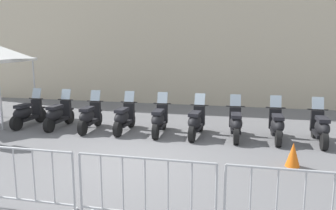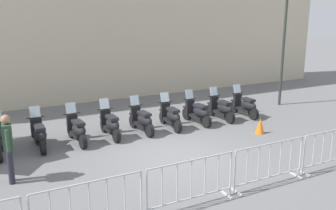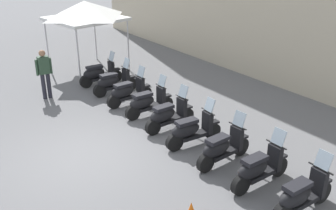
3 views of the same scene
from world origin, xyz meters
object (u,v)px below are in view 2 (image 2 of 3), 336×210
(motorcycle_7, at_px, (222,109))
(motorcycle_8, at_px, (245,106))
(barrier_segment_1, at_px, (90,208))
(motorcycle_4, at_px, (142,120))
(barrier_segment_4, at_px, (331,149))
(street_lamp, at_px, (284,39))
(motorcycle_6, at_px, (198,112))
(barrier_segment_3, at_px, (269,164))
(motorcycle_2, at_px, (77,130))
(traffic_cone, at_px, (260,126))
(motorcycle_5, at_px, (171,116))
(barrier_segment_2, at_px, (191,183))
(motorcycle_1, at_px, (39,135))
(officer_near_row_end, at_px, (8,145))
(motorcycle_3, at_px, (111,125))

(motorcycle_7, bearing_deg, motorcycle_8, -11.65)
(motorcycle_7, height_order, barrier_segment_1, motorcycle_7)
(motorcycle_7, bearing_deg, motorcycle_4, 171.08)
(barrier_segment_4, relative_size, street_lamp, 0.43)
(motorcycle_6, bearing_deg, barrier_segment_3, -112.61)
(motorcycle_7, xyz_separation_m, barrier_segment_1, (-7.50, -3.96, 0.07))
(motorcycle_2, relative_size, barrier_segment_1, 0.82)
(traffic_cone, bearing_deg, motorcycle_2, 152.21)
(barrier_segment_3, height_order, street_lamp, street_lamp)
(motorcycle_7, height_order, traffic_cone, motorcycle_7)
(motorcycle_5, bearing_deg, barrier_segment_4, -76.31)
(barrier_segment_4, bearing_deg, street_lamp, 46.59)
(barrier_segment_3, bearing_deg, motorcycle_2, 114.31)
(motorcycle_6, relative_size, street_lamp, 0.35)
(street_lamp, bearing_deg, barrier_segment_2, -154.21)
(motorcycle_1, relative_size, street_lamp, 0.35)
(motorcycle_6, distance_m, motorcycle_7, 1.14)
(motorcycle_4, relative_size, officer_near_row_end, 1.00)
(barrier_segment_3, bearing_deg, motorcycle_3, 104.21)
(motorcycle_7, bearing_deg, motorcycle_5, 172.09)
(motorcycle_3, height_order, motorcycle_6, same)
(barrier_segment_1, bearing_deg, barrier_segment_3, -9.46)
(barrier_segment_4, bearing_deg, motorcycle_5, 103.69)
(barrier_segment_2, height_order, traffic_cone, barrier_segment_2)
(motorcycle_2, distance_m, motorcycle_4, 2.29)
(motorcycle_3, distance_m, motorcycle_6, 3.44)
(barrier_segment_3, bearing_deg, motorcycle_6, 67.39)
(motorcycle_4, bearing_deg, barrier_segment_1, -132.45)
(barrier_segment_3, distance_m, barrier_segment_4, 2.21)
(motorcycle_3, xyz_separation_m, barrier_segment_2, (-0.80, -5.06, 0.07))
(motorcycle_4, bearing_deg, officer_near_row_end, -164.40)
(motorcycle_8, xyz_separation_m, barrier_segment_4, (-2.09, -4.82, 0.07))
(barrier_segment_2, distance_m, traffic_cone, 5.66)
(motorcycle_5, height_order, motorcycle_8, same)
(motorcycle_6, relative_size, traffic_cone, 3.14)
(motorcycle_5, xyz_separation_m, barrier_segment_2, (-3.05, -4.64, 0.07))
(motorcycle_2, distance_m, officer_near_row_end, 3.00)
(barrier_segment_1, bearing_deg, traffic_cone, 14.76)
(motorcycle_3, relative_size, street_lamp, 0.35)
(motorcycle_4, relative_size, barrier_segment_3, 0.82)
(motorcycle_1, distance_m, barrier_segment_1, 5.13)
(motorcycle_2, relative_size, barrier_segment_2, 0.82)
(motorcycle_8, bearing_deg, traffic_cone, -125.44)
(motorcycle_1, distance_m, barrier_segment_2, 5.63)
(barrier_segment_2, bearing_deg, street_lamp, 25.79)
(street_lamp, distance_m, officer_near_row_end, 12.27)
(barrier_segment_4, height_order, traffic_cone, barrier_segment_4)
(motorcycle_1, height_order, motorcycle_7, same)
(motorcycle_6, xyz_separation_m, officer_near_row_end, (-6.97, -0.93, 0.53))
(motorcycle_6, xyz_separation_m, street_lamp, (5.10, 0.02, 2.57))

